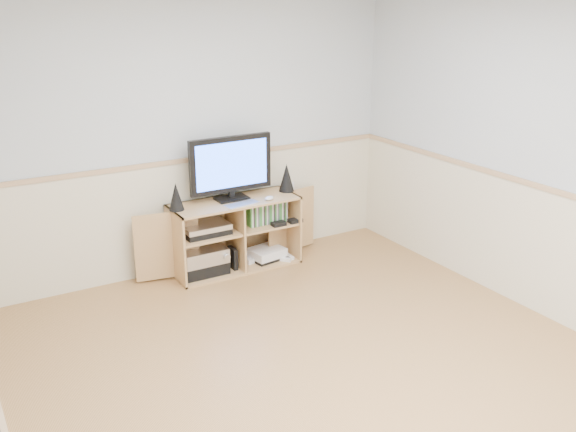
{
  "coord_description": "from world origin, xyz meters",
  "views": [
    {
      "loc": [
        -2.07,
        -2.99,
        2.42
      ],
      "look_at": [
        0.39,
        1.2,
        0.73
      ],
      "focal_mm": 40.0,
      "sensor_mm": 36.0,
      "label": 1
    }
  ],
  "objects_px": {
    "media_cabinet": "(233,232)",
    "keyboard": "(242,204)",
    "game_consoles": "(265,254)",
    "monitor": "(231,166)"
  },
  "relations": [
    {
      "from": "media_cabinet",
      "to": "monitor",
      "type": "relative_size",
      "value": 2.34
    },
    {
      "from": "media_cabinet",
      "to": "game_consoles",
      "type": "distance_m",
      "value": 0.41
    },
    {
      "from": "media_cabinet",
      "to": "keyboard",
      "type": "distance_m",
      "value": 0.38
    },
    {
      "from": "media_cabinet",
      "to": "keyboard",
      "type": "xyz_separation_m",
      "value": [
        0.01,
        -0.19,
        0.32
      ]
    },
    {
      "from": "keyboard",
      "to": "media_cabinet",
      "type": "bearing_deg",
      "value": 82.61
    },
    {
      "from": "monitor",
      "to": "keyboard",
      "type": "height_order",
      "value": "monitor"
    },
    {
      "from": "monitor",
      "to": "keyboard",
      "type": "relative_size",
      "value": 2.51
    },
    {
      "from": "monitor",
      "to": "keyboard",
      "type": "bearing_deg",
      "value": -88.01
    },
    {
      "from": "monitor",
      "to": "keyboard",
      "type": "distance_m",
      "value": 0.36
    },
    {
      "from": "media_cabinet",
      "to": "game_consoles",
      "type": "bearing_deg",
      "value": -12.29
    }
  ]
}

